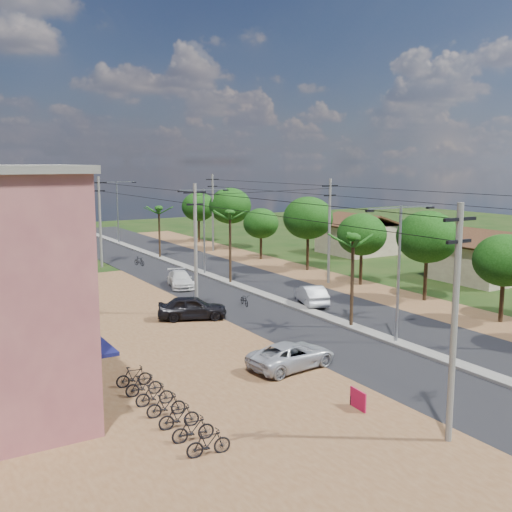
% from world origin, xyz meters
% --- Properties ---
extents(ground, '(160.00, 160.00, 0.00)m').
position_xyz_m(ground, '(0.00, 0.00, 0.00)').
color(ground, black).
rests_on(ground, ground).
extents(road, '(12.00, 110.00, 0.04)m').
position_xyz_m(road, '(0.00, 15.00, 0.02)').
color(road, black).
rests_on(road, ground).
extents(median, '(1.00, 90.00, 0.18)m').
position_xyz_m(median, '(0.00, 18.00, 0.09)').
color(median, '#605E56').
rests_on(median, ground).
extents(dirt_lot_west, '(18.00, 46.00, 0.04)m').
position_xyz_m(dirt_lot_west, '(-15.00, 8.00, 0.02)').
color(dirt_lot_west, brown).
rests_on(dirt_lot_west, ground).
extents(dirt_shoulder_east, '(5.00, 90.00, 0.03)m').
position_xyz_m(dirt_shoulder_east, '(8.50, 15.00, 0.01)').
color(dirt_shoulder_east, brown).
rests_on(dirt_shoulder_east, ground).
extents(house_east_near, '(7.60, 7.50, 4.60)m').
position_xyz_m(house_east_near, '(20.00, 10.00, 2.39)').
color(house_east_near, gray).
rests_on(house_east_near, ground).
extents(house_east_far, '(7.60, 7.50, 4.60)m').
position_xyz_m(house_east_far, '(21.00, 28.00, 2.39)').
color(house_east_far, gray).
rests_on(house_east_far, ground).
extents(tree_east_b, '(4.00, 4.00, 5.83)m').
position_xyz_m(tree_east_b, '(9.30, 0.00, 4.11)').
color(tree_east_b, black).
rests_on(tree_east_b, ground).
extents(tree_east_c, '(4.60, 4.60, 6.83)m').
position_xyz_m(tree_east_c, '(9.70, 7.00, 4.86)').
color(tree_east_c, black).
rests_on(tree_east_c, ground).
extents(tree_east_d, '(4.20, 4.20, 6.13)m').
position_xyz_m(tree_east_d, '(9.40, 14.00, 4.34)').
color(tree_east_d, black).
rests_on(tree_east_d, ground).
extents(tree_east_e, '(4.80, 4.80, 7.14)m').
position_xyz_m(tree_east_e, '(9.60, 22.00, 5.09)').
color(tree_east_e, black).
rests_on(tree_east_e, ground).
extents(tree_east_f, '(3.80, 3.80, 5.52)m').
position_xyz_m(tree_east_f, '(9.20, 30.00, 3.89)').
color(tree_east_f, black).
rests_on(tree_east_f, ground).
extents(tree_east_g, '(5.00, 5.00, 7.38)m').
position_xyz_m(tree_east_g, '(9.80, 38.00, 5.24)').
color(tree_east_g, black).
rests_on(tree_east_g, ground).
extents(tree_east_h, '(4.40, 4.40, 6.52)m').
position_xyz_m(tree_east_h, '(9.50, 46.00, 4.64)').
color(tree_east_h, black).
rests_on(tree_east_h, ground).
extents(palm_median_near, '(2.00, 2.00, 6.15)m').
position_xyz_m(palm_median_near, '(0.00, 4.00, 5.54)').
color(palm_median_near, black).
rests_on(palm_median_near, ground).
extents(palm_median_mid, '(2.00, 2.00, 6.55)m').
position_xyz_m(palm_median_mid, '(0.00, 20.00, 5.90)').
color(palm_median_mid, black).
rests_on(palm_median_mid, ground).
extents(palm_median_far, '(2.00, 2.00, 5.85)m').
position_xyz_m(palm_median_far, '(0.00, 36.00, 5.26)').
color(palm_median_far, black).
rests_on(palm_median_far, ground).
extents(streetlight_near, '(5.10, 0.18, 8.00)m').
position_xyz_m(streetlight_near, '(0.00, 0.00, 4.79)').
color(streetlight_near, gray).
rests_on(streetlight_near, ground).
extents(streetlight_mid, '(5.10, 0.18, 8.00)m').
position_xyz_m(streetlight_mid, '(0.00, 25.00, 4.79)').
color(streetlight_mid, gray).
rests_on(streetlight_mid, ground).
extents(streetlight_far, '(5.10, 0.18, 8.00)m').
position_xyz_m(streetlight_far, '(0.00, 50.00, 4.79)').
color(streetlight_far, gray).
rests_on(streetlight_far, ground).
extents(utility_pole_w_a, '(1.60, 0.24, 9.00)m').
position_xyz_m(utility_pole_w_a, '(-7.00, -10.00, 4.76)').
color(utility_pole_w_a, '#605E56').
rests_on(utility_pole_w_a, ground).
extents(utility_pole_w_b, '(1.60, 0.24, 9.00)m').
position_xyz_m(utility_pole_w_b, '(-7.00, 12.00, 4.76)').
color(utility_pole_w_b, '#605E56').
rests_on(utility_pole_w_b, ground).
extents(utility_pole_w_c, '(1.60, 0.24, 9.00)m').
position_xyz_m(utility_pole_w_c, '(-7.00, 34.00, 4.76)').
color(utility_pole_w_c, '#605E56').
rests_on(utility_pole_w_c, ground).
extents(utility_pole_w_d, '(1.60, 0.24, 9.00)m').
position_xyz_m(utility_pole_w_d, '(-7.00, 55.00, 4.76)').
color(utility_pole_w_d, '#605E56').
rests_on(utility_pole_w_d, ground).
extents(utility_pole_e_b, '(1.60, 0.24, 9.00)m').
position_xyz_m(utility_pole_e_b, '(7.50, 16.00, 4.76)').
color(utility_pole_e_b, '#605E56').
rests_on(utility_pole_e_b, ground).
extents(utility_pole_e_c, '(1.60, 0.24, 9.00)m').
position_xyz_m(utility_pole_e_c, '(7.50, 38.00, 4.76)').
color(utility_pole_e_c, '#605E56').
rests_on(utility_pole_e_c, ground).
extents(car_silver_mid, '(2.91, 4.62, 1.44)m').
position_xyz_m(car_silver_mid, '(1.50, 10.33, 0.72)').
color(car_silver_mid, '#AFB2B7').
rests_on(car_silver_mid, ground).
extents(car_white_far, '(2.89, 4.77, 1.29)m').
position_xyz_m(car_white_far, '(-4.24, 20.96, 0.65)').
color(car_white_far, silver).
rests_on(car_white_far, ground).
extents(car_parked_silver, '(5.01, 2.76, 1.33)m').
position_xyz_m(car_parked_silver, '(-7.50, -0.31, 0.66)').
color(car_parked_silver, '#AFB2B7').
rests_on(car_parked_silver, ground).
extents(car_parked_dark, '(4.92, 3.51, 1.56)m').
position_xyz_m(car_parked_dark, '(-7.76, 11.05, 0.78)').
color(car_parked_dark, black).
rests_on(car_parked_dark, ground).
extents(moto_rider_west_a, '(0.84, 1.64, 0.82)m').
position_xyz_m(moto_rider_west_a, '(-2.89, 12.53, 0.41)').
color(moto_rider_west_a, black).
rests_on(moto_rider_west_a, ground).
extents(moto_rider_west_b, '(0.90, 1.55, 0.90)m').
position_xyz_m(moto_rider_west_b, '(-3.55, 32.74, 0.45)').
color(moto_rider_west_b, black).
rests_on(moto_rider_west_b, ground).
extents(roadside_sign, '(0.15, 1.06, 0.88)m').
position_xyz_m(roadside_sign, '(-8.00, -6.00, 0.44)').
color(roadside_sign, '#A80F3A').
rests_on(roadside_sign, ground).
extents(parked_scooter_row, '(1.71, 8.49, 1.00)m').
position_xyz_m(parked_scooter_row, '(-15.25, -2.48, 0.50)').
color(parked_scooter_row, black).
rests_on(parked_scooter_row, ground).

